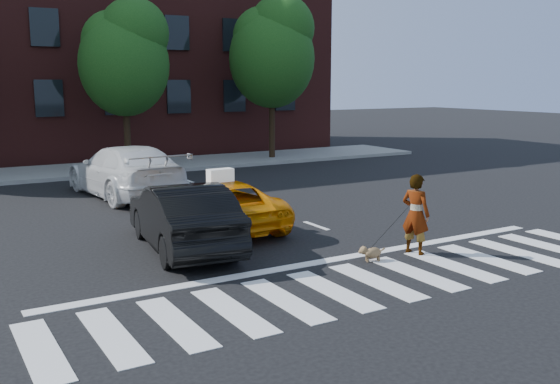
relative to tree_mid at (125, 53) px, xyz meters
name	(u,v)px	position (x,y,z in m)	size (l,w,h in m)	color
ground	(376,282)	(-0.53, -17.00, -4.85)	(120.00, 120.00, 0.00)	black
crosswalk	(376,281)	(-0.53, -17.00, -4.85)	(13.00, 2.40, 0.01)	silver
stop_line	(327,261)	(-0.53, -15.40, -4.85)	(12.00, 0.30, 0.01)	silver
sidewalk_far	(114,168)	(-0.53, 0.50, -4.78)	(30.00, 4.00, 0.15)	slate
building	(67,36)	(-0.53, 8.00, 1.15)	(26.00, 10.00, 12.00)	#4C1D1B
tree_mid	(125,53)	(0.00, 0.00, 0.00)	(3.69, 3.69, 7.10)	black
tree_right	(272,48)	(7.00, 0.00, 0.41)	(4.00, 4.00, 7.70)	black
taxi	(217,205)	(-1.27, -11.54, -4.23)	(2.06, 4.48, 1.24)	orange
black_sedan	(183,216)	(-2.77, -12.97, -4.10)	(1.59, 4.55, 1.50)	black
white_suv	(125,171)	(-1.93, -5.90, -4.01)	(2.36, 5.79, 1.68)	silver
woman	(416,214)	(1.42, -15.90, -3.97)	(0.64, 0.42, 1.76)	#999999
dog	(371,252)	(0.23, -15.88, -4.66)	(0.54, 0.38, 0.33)	#92694A
taxi_sign	(220,175)	(-1.27, -11.74, -3.45)	(0.65, 0.28, 0.32)	white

